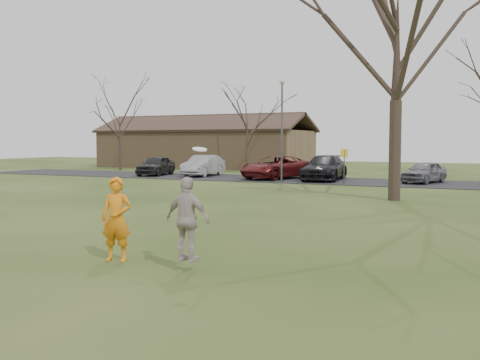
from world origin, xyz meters
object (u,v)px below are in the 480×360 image
object	(u,v)px
car_4	(424,172)
big_tree	(397,33)
player_defender	(117,219)
building	(205,147)
car_0	(156,165)
catching_play	(188,219)
car_3	(324,168)
lamp_post	(282,117)
car_2	(276,167)
car_1	(203,166)

from	to	relation	value
car_4	big_tree	xyz separation A→B (m)	(0.05, -10.42, 6.31)
player_defender	building	distance (m)	42.05
player_defender	car_0	bearing A→B (deg)	107.42
player_defender	catching_play	bearing A→B (deg)	-21.45
car_3	lamp_post	bearing A→B (deg)	-130.65
car_2	car_3	xyz separation A→B (m)	(3.29, 0.05, 0.03)
building	car_0	bearing A→B (deg)	-76.11
player_defender	car_0	distance (m)	28.97
car_3	catching_play	world-z (taller)	catching_play
car_1	lamp_post	xyz separation A→B (m)	(7.20, -3.06, 3.19)
car_3	lamp_post	distance (m)	4.52
player_defender	lamp_post	world-z (taller)	lamp_post
car_4	big_tree	world-z (taller)	big_tree
car_1	catching_play	bearing A→B (deg)	-65.02
car_1	car_3	bearing A→B (deg)	-6.45
car_1	car_2	world-z (taller)	car_2
car_2	car_3	world-z (taller)	car_3
car_3	big_tree	bearing A→B (deg)	-63.73
car_0	big_tree	bearing A→B (deg)	-38.72
lamp_post	car_2	bearing A→B (deg)	118.17
player_defender	car_2	bearing A→B (deg)	89.04
car_1	car_4	distance (m)	15.15
car_2	catching_play	xyz separation A→B (m)	(8.09, -24.86, 0.22)
car_3	car_4	world-z (taller)	car_3
building	car_2	bearing A→B (deg)	-45.67
car_1	car_4	xyz separation A→B (m)	(15.15, -0.14, -0.10)
player_defender	car_2	distance (m)	25.44
player_defender	building	size ratio (longest dim) A/B	0.09
big_tree	car_1	bearing A→B (deg)	145.20
car_2	big_tree	distance (m)	15.11
building	lamp_post	size ratio (longest dim) A/B	3.29
car_2	car_3	bearing A→B (deg)	18.33
catching_play	building	world-z (taller)	building
car_0	lamp_post	distance (m)	11.45
big_tree	building	bearing A→B (deg)	133.73
player_defender	car_0	xyz separation A→B (m)	(-15.60, 24.40, -0.12)
car_1	big_tree	size ratio (longest dim) A/B	0.32
building	big_tree	bearing A→B (deg)	-46.27
lamp_post	building	bearing A→B (deg)	132.09
car_1	car_3	xyz separation A→B (m)	(9.11, -0.43, 0.05)
car_4	car_1	bearing A→B (deg)	-163.32
car_4	car_0	bearing A→B (deg)	-160.98
car_1	building	distance (m)	14.22
catching_play	lamp_post	size ratio (longest dim) A/B	0.35
car_3	car_4	distance (m)	6.06
car_1	lamp_post	bearing A→B (deg)	-26.81
car_3	car_1	bearing A→B (deg)	172.58
car_0	car_3	distance (m)	12.66
car_0	big_tree	distance (m)	22.07
car_3	big_tree	distance (m)	13.34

